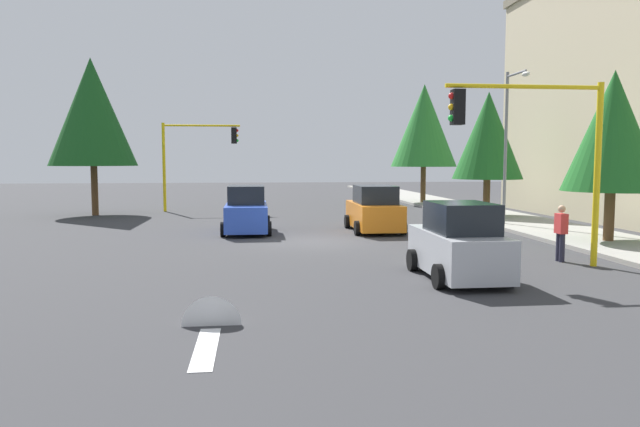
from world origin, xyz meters
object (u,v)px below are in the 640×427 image
(tree_opposite_side, at_px, (92,112))
(car_orange, at_px, (374,211))
(traffic_signal_far_right, at_px, (196,149))
(tree_roadside_mid, at_px, (488,136))
(tree_roadside_near, at_px, (613,131))
(car_silver, at_px, (459,244))
(street_lamp_curbside, at_px, (510,131))
(tree_roadside_far, at_px, (424,126))
(car_blue, at_px, (246,211))
(pedestrian_crossing, at_px, (561,231))
(traffic_signal_near_left, at_px, (536,136))

(tree_opposite_side, xyz_separation_m, car_orange, (9.14, 13.91, -4.78))
(traffic_signal_far_right, height_order, tree_roadside_mid, tree_roadside_mid)
(tree_roadside_near, xyz_separation_m, car_silver, (5.34, -7.51, -3.17))
(street_lamp_curbside, distance_m, tree_roadside_mid, 4.46)
(tree_roadside_far, xyz_separation_m, car_blue, (14.90, -12.03, -4.53))
(street_lamp_curbside, xyz_separation_m, pedestrian_crossing, (8.78, -2.26, -3.44))
(traffic_signal_near_left, xyz_separation_m, car_silver, (1.34, -2.64, -2.82))
(traffic_signal_far_right, xyz_separation_m, tree_roadside_mid, (6.00, 15.63, 0.59))
(tree_roadside_near, bearing_deg, car_orange, -122.65)
(street_lamp_curbside, distance_m, tree_roadside_far, 14.43)
(street_lamp_curbside, distance_m, tree_opposite_side, 21.91)
(tree_roadside_mid, height_order, tree_roadside_near, tree_roadside_mid)
(car_blue, bearing_deg, tree_roadside_near, 68.62)
(car_silver, bearing_deg, tree_roadside_near, 125.39)
(tree_roadside_far, xyz_separation_m, pedestrian_crossing, (23.17, -2.56, -4.52))
(traffic_signal_near_left, distance_m, tree_roadside_far, 24.37)
(pedestrian_crossing, bearing_deg, tree_roadside_far, 173.68)
(tree_roadside_far, bearing_deg, traffic_signal_near_left, -9.18)
(street_lamp_curbside, relative_size, car_blue, 1.71)
(car_blue, distance_m, car_orange, 5.44)
(car_orange, bearing_deg, street_lamp_curbside, 96.76)
(street_lamp_curbside, bearing_deg, pedestrian_crossing, -14.47)
(tree_roadside_near, height_order, car_orange, tree_roadside_near)
(tree_opposite_side, relative_size, tree_roadside_mid, 1.31)
(tree_roadside_mid, relative_size, car_blue, 1.62)
(car_silver, bearing_deg, traffic_signal_near_left, 116.89)
(street_lamp_curbside, height_order, tree_roadside_near, street_lamp_curbside)
(tree_roadside_mid, bearing_deg, car_blue, -68.66)
(street_lamp_curbside, relative_size, tree_roadside_mid, 1.06)
(car_blue, distance_m, pedestrian_crossing, 12.57)
(traffic_signal_far_right, bearing_deg, tree_opposite_side, -69.57)
(tree_roadside_near, xyz_separation_m, car_orange, (-4.86, -7.59, -3.17))
(tree_roadside_far, height_order, car_silver, tree_roadside_far)
(traffic_signal_near_left, relative_size, tree_roadside_near, 0.84)
(traffic_signal_near_left, relative_size, tree_roadside_mid, 0.79)
(traffic_signal_near_left, height_order, tree_opposite_side, tree_opposite_side)
(tree_roadside_near, xyz_separation_m, pedestrian_crossing, (3.17, -3.56, -3.16))
(traffic_signal_far_right, distance_m, tree_roadside_mid, 16.75)
(car_silver, height_order, car_orange, same)
(car_orange, distance_m, pedestrian_crossing, 8.99)
(pedestrian_crossing, bearing_deg, tree_roadside_mid, 166.90)
(tree_roadside_far, height_order, car_blue, tree_roadside_far)
(street_lamp_curbside, bearing_deg, tree_roadside_mid, 169.67)
(traffic_signal_far_right, xyz_separation_m, tree_roadside_near, (16.00, 16.13, 0.33))
(street_lamp_curbside, height_order, car_blue, street_lamp_curbside)
(tree_roadside_far, relative_size, car_orange, 1.98)
(tree_roadside_near, xyz_separation_m, tree_roadside_far, (-20.00, -1.00, 1.36))
(tree_roadside_mid, xyz_separation_m, car_blue, (4.90, -12.53, -3.43))
(tree_opposite_side, relative_size, pedestrian_crossing, 5.08)
(traffic_signal_near_left, relative_size, traffic_signal_far_right, 0.99)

